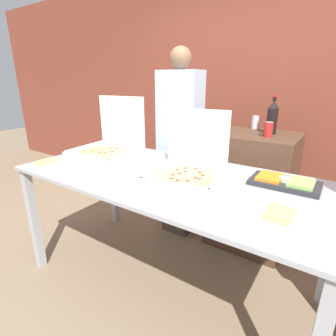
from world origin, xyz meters
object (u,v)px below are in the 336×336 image
at_px(pizza_box_far_left, 189,167).
at_px(soda_bottle, 272,118).
at_px(pizza_box_far_right, 109,144).
at_px(veggie_tray, 285,182).
at_px(person_guest_cap, 179,143).
at_px(paper_plate_front_left, 279,215).
at_px(soda_can_colored, 269,129).
at_px(paper_plate_front_right, 47,163).
at_px(soda_can_silver, 255,122).

bearing_deg(pizza_box_far_left, soda_bottle, 63.66).
height_order(pizza_box_far_right, veggie_tray, pizza_box_far_right).
relative_size(veggie_tray, person_guest_cap, 0.22).
bearing_deg(paper_plate_front_left, pizza_box_far_left, 160.44).
bearing_deg(veggie_tray, paper_plate_front_left, -82.02).
relative_size(pizza_box_far_right, soda_can_colored, 4.39).
relative_size(paper_plate_front_left, veggie_tray, 0.54).
relative_size(soda_can_colored, person_guest_cap, 0.07).
xyz_separation_m(paper_plate_front_right, veggie_tray, (1.62, 0.56, 0.01)).
relative_size(pizza_box_far_left, paper_plate_front_right, 2.27).
xyz_separation_m(soda_can_colored, person_guest_cap, (-0.77, -0.13, -0.19)).
relative_size(pizza_box_far_left, paper_plate_front_left, 2.40).
bearing_deg(paper_plate_front_left, soda_can_colored, 107.88).
bearing_deg(pizza_box_far_right, soda_bottle, 29.96).
distance_m(pizza_box_far_left, pizza_box_far_right, 0.88).
bearing_deg(person_guest_cap, soda_can_colored, -170.45).
bearing_deg(soda_can_silver, pizza_box_far_right, -134.07).
xyz_separation_m(veggie_tray, soda_can_colored, (-0.27, 0.59, 0.21)).
height_order(veggie_tray, person_guest_cap, person_guest_cap).
relative_size(paper_plate_front_left, person_guest_cap, 0.12).
bearing_deg(paper_plate_front_left, paper_plate_front_right, -175.47).
bearing_deg(soda_bottle, paper_plate_front_left, -73.58).
xyz_separation_m(paper_plate_front_left, soda_bottle, (-0.34, 1.16, 0.30)).
bearing_deg(soda_can_colored, soda_bottle, 95.43).
bearing_deg(person_guest_cap, pizza_box_far_left, 125.99).
relative_size(paper_plate_front_left, paper_plate_front_right, 0.95).
relative_size(paper_plate_front_right, person_guest_cap, 0.13).
bearing_deg(soda_can_colored, person_guest_cap, -170.45).
relative_size(soda_bottle, soda_can_colored, 2.62).
relative_size(veggie_tray, soda_can_colored, 3.22).
bearing_deg(pizza_box_far_right, veggie_tray, -2.00).
bearing_deg(pizza_box_far_right, soda_can_silver, 40.90).
distance_m(soda_bottle, soda_can_colored, 0.16).
distance_m(veggie_tray, soda_bottle, 0.83).
xyz_separation_m(veggie_tray, soda_can_silver, (-0.47, 0.91, 0.21)).
relative_size(soda_can_silver, person_guest_cap, 0.07).
bearing_deg(soda_can_silver, paper_plate_front_right, -127.75).
bearing_deg(soda_can_colored, soda_can_silver, 122.25).
bearing_deg(soda_bottle, pizza_box_far_left, -106.40).
bearing_deg(paper_plate_front_right, veggie_tray, 19.13).
distance_m(soda_can_colored, person_guest_cap, 0.81).
distance_m(pizza_box_far_right, veggie_tray, 1.43).
xyz_separation_m(pizza_box_far_left, paper_plate_front_left, (0.62, -0.22, -0.06)).
distance_m(pizza_box_far_right, paper_plate_front_right, 0.52).
bearing_deg(soda_can_colored, paper_plate_front_left, -72.12).
height_order(soda_bottle, soda_can_silver, soda_bottle).
xyz_separation_m(pizza_box_far_left, soda_can_silver, (0.08, 1.12, 0.16)).
relative_size(paper_plate_front_right, soda_can_colored, 1.85).
relative_size(pizza_box_far_right, veggie_tray, 1.36).
bearing_deg(soda_can_colored, pizza_box_far_right, -150.31).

